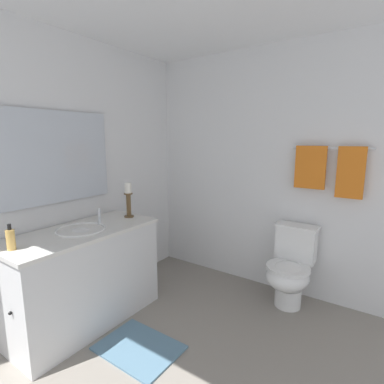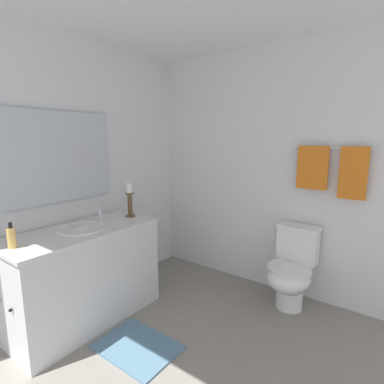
{
  "view_description": "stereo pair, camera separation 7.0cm",
  "coord_description": "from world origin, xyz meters",
  "px_view_note": "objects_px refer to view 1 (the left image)",
  "views": [
    {
      "loc": [
        0.85,
        -1.52,
        1.56
      ],
      "look_at": [
        -0.54,
        0.48,
        1.11
      ],
      "focal_mm": 27.55,
      "sensor_mm": 36.0,
      "label": 1
    },
    {
      "loc": [
        0.91,
        -1.48,
        1.56
      ],
      "look_at": [
        -0.54,
        0.48,
        1.11
      ],
      "focal_mm": 27.55,
      "sensor_mm": 36.0,
      "label": 2
    }
  ],
  "objects_px": {
    "toilet": "(290,269)",
    "towel_center": "(351,173)",
    "sink_basin": "(81,234)",
    "soap_bottle": "(11,239)",
    "towel_bar": "(332,148)",
    "mirror": "(56,157)",
    "towel_near_vanity": "(310,167)",
    "vanity_cabinet": "(84,276)",
    "candle_holder_tall": "(128,199)",
    "bath_mat": "(139,348)"
  },
  "relations": [
    {
      "from": "toilet",
      "to": "towel_center",
      "type": "distance_m",
      "value": 1.01
    },
    {
      "from": "sink_basin",
      "to": "soap_bottle",
      "type": "bearing_deg",
      "value": -90.13
    },
    {
      "from": "sink_basin",
      "to": "toilet",
      "type": "xyz_separation_m",
      "value": [
        1.36,
        1.24,
        -0.41
      ]
    },
    {
      "from": "towel_bar",
      "to": "towel_center",
      "type": "relative_size",
      "value": 1.49
    },
    {
      "from": "mirror",
      "to": "soap_bottle",
      "type": "distance_m",
      "value": 0.79
    },
    {
      "from": "towel_near_vanity",
      "to": "towel_center",
      "type": "distance_m",
      "value": 0.33
    },
    {
      "from": "vanity_cabinet",
      "to": "toilet",
      "type": "height_order",
      "value": "vanity_cabinet"
    },
    {
      "from": "candle_holder_tall",
      "to": "toilet",
      "type": "distance_m",
      "value": 1.65
    },
    {
      "from": "sink_basin",
      "to": "toilet",
      "type": "relative_size",
      "value": 0.54
    },
    {
      "from": "soap_bottle",
      "to": "toilet",
      "type": "distance_m",
      "value": 2.3
    },
    {
      "from": "candle_holder_tall",
      "to": "towel_center",
      "type": "height_order",
      "value": "towel_center"
    },
    {
      "from": "sink_basin",
      "to": "bath_mat",
      "type": "xyz_separation_m",
      "value": [
        0.62,
        -0.0,
        -0.77
      ]
    },
    {
      "from": "toilet",
      "to": "bath_mat",
      "type": "relative_size",
      "value": 1.25
    },
    {
      "from": "toilet",
      "to": "bath_mat",
      "type": "bearing_deg",
      "value": -120.79
    },
    {
      "from": "vanity_cabinet",
      "to": "sink_basin",
      "type": "xyz_separation_m",
      "value": [
        0.0,
        0.0,
        0.37
      ]
    },
    {
      "from": "vanity_cabinet",
      "to": "sink_basin",
      "type": "distance_m",
      "value": 0.37
    },
    {
      "from": "vanity_cabinet",
      "to": "toilet",
      "type": "distance_m",
      "value": 1.84
    },
    {
      "from": "sink_basin",
      "to": "soap_bottle",
      "type": "xyz_separation_m",
      "value": [
        -0.0,
        -0.53,
        0.11
      ]
    },
    {
      "from": "soap_bottle",
      "to": "bath_mat",
      "type": "bearing_deg",
      "value": 40.39
    },
    {
      "from": "vanity_cabinet",
      "to": "towel_center",
      "type": "distance_m",
      "value": 2.44
    },
    {
      "from": "sink_basin",
      "to": "towel_near_vanity",
      "type": "xyz_separation_m",
      "value": [
        1.43,
        1.44,
        0.52
      ]
    },
    {
      "from": "soap_bottle",
      "to": "towel_center",
      "type": "bearing_deg",
      "value": 48.24
    },
    {
      "from": "towel_center",
      "to": "bath_mat",
      "type": "height_order",
      "value": "towel_center"
    },
    {
      "from": "towel_bar",
      "to": "towel_center",
      "type": "height_order",
      "value": "towel_center"
    },
    {
      "from": "bath_mat",
      "to": "candle_holder_tall",
      "type": "bearing_deg",
      "value": 139.55
    },
    {
      "from": "mirror",
      "to": "towel_near_vanity",
      "type": "relative_size",
      "value": 2.61
    },
    {
      "from": "mirror",
      "to": "towel_near_vanity",
      "type": "distance_m",
      "value": 2.24
    },
    {
      "from": "toilet",
      "to": "towel_center",
      "type": "xyz_separation_m",
      "value": [
        0.4,
        0.2,
        0.9
      ]
    },
    {
      "from": "candle_holder_tall",
      "to": "mirror",
      "type": "bearing_deg",
      "value": -120.22
    },
    {
      "from": "vanity_cabinet",
      "to": "mirror",
      "type": "xyz_separation_m",
      "value": [
        -0.28,
        0.0,
        0.99
      ]
    },
    {
      "from": "vanity_cabinet",
      "to": "towel_near_vanity",
      "type": "relative_size",
      "value": 3.24
    },
    {
      "from": "vanity_cabinet",
      "to": "candle_holder_tall",
      "type": "bearing_deg",
      "value": 87.74
    },
    {
      "from": "bath_mat",
      "to": "vanity_cabinet",
      "type": "bearing_deg",
      "value": -180.0
    },
    {
      "from": "sink_basin",
      "to": "candle_holder_tall",
      "type": "distance_m",
      "value": 0.56
    },
    {
      "from": "candle_holder_tall",
      "to": "soap_bottle",
      "type": "distance_m",
      "value": 1.05
    },
    {
      "from": "vanity_cabinet",
      "to": "towel_center",
      "type": "relative_size",
      "value": 2.84
    },
    {
      "from": "soap_bottle",
      "to": "towel_center",
      "type": "xyz_separation_m",
      "value": [
        1.77,
        1.98,
        0.38
      ]
    },
    {
      "from": "soap_bottle",
      "to": "towel_near_vanity",
      "type": "xyz_separation_m",
      "value": [
        1.43,
        1.98,
        0.41
      ]
    },
    {
      "from": "candle_holder_tall",
      "to": "towel_center",
      "type": "xyz_separation_m",
      "value": [
        1.74,
        0.93,
        0.28
      ]
    },
    {
      "from": "sink_basin",
      "to": "towel_center",
      "type": "xyz_separation_m",
      "value": [
        1.76,
        1.44,
        0.49
      ]
    },
    {
      "from": "soap_bottle",
      "to": "towel_near_vanity",
      "type": "distance_m",
      "value": 2.48
    },
    {
      "from": "mirror",
      "to": "towel_center",
      "type": "xyz_separation_m",
      "value": [
        2.04,
        1.44,
        -0.13
      ]
    },
    {
      "from": "vanity_cabinet",
      "to": "towel_near_vanity",
      "type": "height_order",
      "value": "towel_near_vanity"
    },
    {
      "from": "soap_bottle",
      "to": "bath_mat",
      "type": "height_order",
      "value": "soap_bottle"
    },
    {
      "from": "vanity_cabinet",
      "to": "mirror",
      "type": "distance_m",
      "value": 1.03
    },
    {
      "from": "towel_near_vanity",
      "to": "sink_basin",
      "type": "bearing_deg",
      "value": -134.78
    },
    {
      "from": "towel_center",
      "to": "mirror",
      "type": "bearing_deg",
      "value": -144.76
    },
    {
      "from": "vanity_cabinet",
      "to": "sink_basin",
      "type": "relative_size",
      "value": 3.16
    },
    {
      "from": "vanity_cabinet",
      "to": "soap_bottle",
      "type": "relative_size",
      "value": 7.06
    },
    {
      "from": "mirror",
      "to": "towel_center",
      "type": "bearing_deg",
      "value": 35.24
    }
  ]
}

